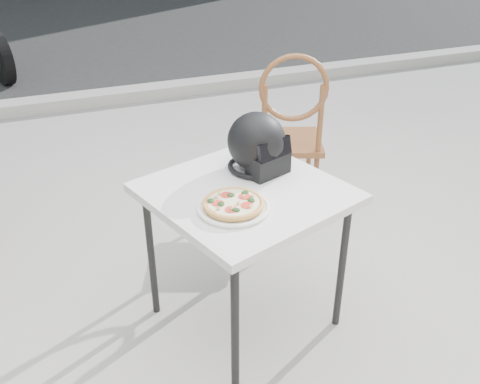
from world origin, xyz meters
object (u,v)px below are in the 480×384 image
object	(u,v)px
pizza	(233,203)
cafe_chair_main	(290,127)
plate	(233,207)
cafe_table_main	(245,202)
helmet	(258,145)

from	to	relation	value
pizza	cafe_chair_main	distance (m)	1.32
plate	cafe_chair_main	world-z (taller)	cafe_chair_main
cafe_table_main	pizza	xyz separation A→B (m)	(-0.11, -0.15, 0.10)
cafe_chair_main	pizza	bearing A→B (deg)	73.57
cafe_table_main	pizza	distance (m)	0.21
plate	pizza	size ratio (longest dim) A/B	1.18
plate	cafe_chair_main	distance (m)	1.32
plate	cafe_chair_main	xyz separation A→B (m)	(0.78, 1.05, -0.15)
pizza	helmet	world-z (taller)	helmet
pizza	cafe_table_main	bearing A→B (deg)	52.07
helmet	cafe_chair_main	size ratio (longest dim) A/B	0.32
helmet	pizza	bearing A→B (deg)	-147.20
pizza	cafe_chair_main	xyz separation A→B (m)	(0.78, 1.05, -0.17)
pizza	cafe_chair_main	size ratio (longest dim) A/B	0.28
cafe_table_main	cafe_chair_main	size ratio (longest dim) A/B	0.90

